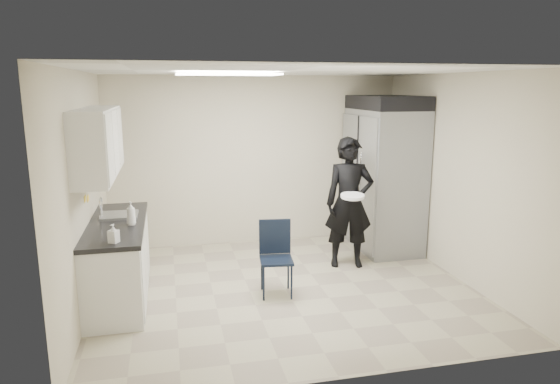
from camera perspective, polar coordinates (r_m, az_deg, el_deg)
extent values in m
plane|color=tan|center=(6.24, 0.60, -10.95)|extent=(4.50, 4.50, 0.00)
plane|color=white|center=(5.75, 0.66, 13.67)|extent=(4.50, 4.50, 0.00)
plane|color=beige|center=(7.79, -2.80, 3.61)|extent=(4.50, 0.00, 4.50)
plane|color=beige|center=(5.77, -21.64, -0.16)|extent=(0.00, 4.00, 4.00)
plane|color=beige|center=(6.74, 19.58, 1.62)|extent=(0.00, 4.00, 4.00)
cube|color=white|center=(6.04, -5.95, 13.24)|extent=(1.20, 0.60, 0.02)
cube|color=silver|center=(6.15, -17.96, -7.59)|extent=(0.60, 1.90, 0.86)
cube|color=black|center=(6.02, -18.24, -3.50)|extent=(0.64, 1.95, 0.05)
cube|color=gray|center=(6.27, -17.85, -3.03)|extent=(0.42, 0.40, 0.14)
cylinder|color=silver|center=(6.25, -19.76, -1.78)|extent=(0.02, 0.02, 0.24)
cube|color=silver|center=(5.87, -20.05, 5.34)|extent=(0.35, 1.80, 0.75)
cube|color=black|center=(7.03, -19.35, 4.68)|extent=(0.22, 0.30, 0.35)
cube|color=yellow|center=(5.89, -21.38, -0.72)|extent=(0.00, 0.12, 0.07)
cube|color=yellow|center=(6.09, -21.09, -0.69)|extent=(0.00, 0.12, 0.07)
cube|color=gray|center=(7.69, 11.75, 1.37)|extent=(0.80, 1.35, 2.10)
cube|color=black|center=(7.57, 12.12, 9.96)|extent=(0.80, 1.35, 0.20)
cube|color=black|center=(5.92, -0.43, -7.80)|extent=(0.42, 0.42, 0.85)
imported|color=black|center=(6.81, 7.91, -1.23)|extent=(0.72, 0.55, 1.78)
cylinder|color=silver|center=(6.54, 8.30, -0.47)|extent=(0.36, 0.36, 0.04)
imported|color=white|center=(5.81, -16.67, -2.34)|extent=(0.13, 0.13, 0.27)
imported|color=#A5A4B0|center=(5.21, -18.50, -4.50)|extent=(0.12, 0.12, 0.19)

